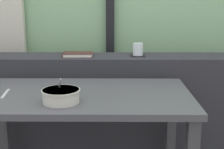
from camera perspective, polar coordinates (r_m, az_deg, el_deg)
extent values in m
cube|color=#2D2D33|center=(2.46, -1.87, -6.16)|extent=(2.80, 0.30, 0.82)
cube|color=#414145|center=(2.36, -18.43, -9.69)|extent=(0.06, 0.06, 0.67)
cube|color=#414145|center=(2.27, 10.30, -10.14)|extent=(0.06, 0.06, 0.67)
cube|color=#4C4C51|center=(1.85, -5.30, -3.82)|extent=(1.24, 0.68, 0.03)
cube|color=black|center=(2.35, 4.56, 3.35)|extent=(0.10, 0.10, 0.00)
cylinder|color=white|center=(2.34, 4.58, 4.47)|extent=(0.07, 0.07, 0.09)
cylinder|color=#BC3D51|center=(2.35, 4.58, 4.16)|extent=(0.07, 0.07, 0.06)
cube|color=#47231E|center=(2.34, -5.98, 3.24)|extent=(0.21, 0.13, 0.00)
cube|color=silver|center=(2.34, -5.99, 3.52)|extent=(0.20, 0.13, 0.02)
cube|color=#47231E|center=(2.33, -5.99, 3.80)|extent=(0.21, 0.13, 0.00)
cube|color=#47231E|center=(2.35, -8.53, 3.50)|extent=(0.01, 0.13, 0.03)
cylinder|color=beige|center=(1.69, -8.96, -3.75)|extent=(0.19, 0.19, 0.07)
cylinder|color=beige|center=(1.68, -9.00, -2.75)|extent=(0.20, 0.20, 0.01)
cylinder|color=brown|center=(1.69, -8.95, -4.03)|extent=(0.17, 0.17, 0.04)
cylinder|color=silver|center=(1.71, -9.25, -2.09)|extent=(0.05, 0.13, 0.12)
ellipsoid|color=silver|center=(1.74, -9.10, -3.13)|extent=(0.03, 0.05, 0.01)
cube|color=silver|center=(1.91, -18.24, -3.21)|extent=(0.03, 0.17, 0.01)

